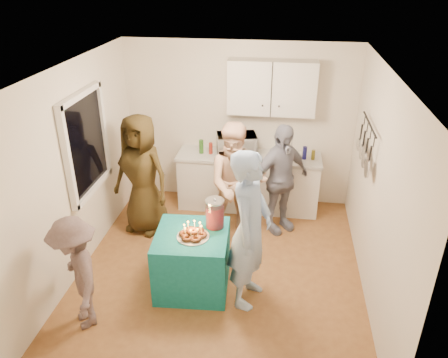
# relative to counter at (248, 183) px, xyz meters

# --- Properties ---
(floor) EXTENTS (4.00, 4.00, 0.00)m
(floor) POSITION_rel_counter_xyz_m (-0.20, -1.70, -0.43)
(floor) COLOR brown
(floor) RESTS_ON ground
(ceiling) EXTENTS (4.00, 4.00, 0.00)m
(ceiling) POSITION_rel_counter_xyz_m (-0.20, -1.70, 2.17)
(ceiling) COLOR white
(ceiling) RESTS_ON floor
(back_wall) EXTENTS (3.60, 3.60, 0.00)m
(back_wall) POSITION_rel_counter_xyz_m (-0.20, 0.30, 0.87)
(back_wall) COLOR silver
(back_wall) RESTS_ON floor
(left_wall) EXTENTS (4.00, 4.00, 0.00)m
(left_wall) POSITION_rel_counter_xyz_m (-2.00, -1.70, 0.87)
(left_wall) COLOR silver
(left_wall) RESTS_ON floor
(right_wall) EXTENTS (4.00, 4.00, 0.00)m
(right_wall) POSITION_rel_counter_xyz_m (1.60, -1.70, 0.87)
(right_wall) COLOR silver
(right_wall) RESTS_ON floor
(window_night) EXTENTS (0.04, 1.00, 1.20)m
(window_night) POSITION_rel_counter_xyz_m (-1.97, -1.40, 1.12)
(window_night) COLOR black
(window_night) RESTS_ON left_wall
(counter) EXTENTS (2.20, 0.58, 0.86)m
(counter) POSITION_rel_counter_xyz_m (0.00, 0.00, 0.00)
(counter) COLOR white
(counter) RESTS_ON floor
(countertop) EXTENTS (2.24, 0.62, 0.05)m
(countertop) POSITION_rel_counter_xyz_m (0.00, -0.00, 0.46)
(countertop) COLOR beige
(countertop) RESTS_ON counter
(upper_cabinet) EXTENTS (1.30, 0.30, 0.80)m
(upper_cabinet) POSITION_rel_counter_xyz_m (0.30, 0.15, 1.52)
(upper_cabinet) COLOR white
(upper_cabinet) RESTS_ON back_wall
(pot_rack) EXTENTS (0.12, 1.00, 0.60)m
(pot_rack) POSITION_rel_counter_xyz_m (1.52, -1.00, 1.17)
(pot_rack) COLOR black
(pot_rack) RESTS_ON right_wall
(microwave) EXTENTS (0.67, 0.53, 0.33)m
(microwave) POSITION_rel_counter_xyz_m (-0.20, 0.00, 0.64)
(microwave) COLOR white
(microwave) RESTS_ON countertop
(party_table) EXTENTS (0.90, 0.90, 0.76)m
(party_table) POSITION_rel_counter_xyz_m (-0.48, -2.06, -0.05)
(party_table) COLOR #106D70
(party_table) RESTS_ON floor
(donut_cake) EXTENTS (0.38, 0.38, 0.18)m
(donut_cake) POSITION_rel_counter_xyz_m (-0.45, -2.12, 0.42)
(donut_cake) COLOR #381C0C
(donut_cake) RESTS_ON party_table
(punch_jar) EXTENTS (0.22, 0.22, 0.34)m
(punch_jar) POSITION_rel_counter_xyz_m (-0.24, -1.86, 0.50)
(punch_jar) COLOR red
(punch_jar) RESTS_ON party_table
(man_birthday) EXTENTS (0.59, 0.77, 1.91)m
(man_birthday) POSITION_rel_counter_xyz_m (0.21, -2.17, 0.52)
(man_birthday) COLOR #9FBDE7
(man_birthday) RESTS_ON floor
(woman_back_left) EXTENTS (1.01, 0.81, 1.79)m
(woman_back_left) POSITION_rel_counter_xyz_m (-1.45, -0.87, 0.46)
(woman_back_left) COLOR brown
(woman_back_left) RESTS_ON floor
(woman_back_center) EXTENTS (0.96, 0.82, 1.74)m
(woman_back_center) POSITION_rel_counter_xyz_m (-0.09, -0.90, 0.44)
(woman_back_center) COLOR tan
(woman_back_center) RESTS_ON floor
(woman_back_right) EXTENTS (1.01, 0.92, 1.65)m
(woman_back_right) POSITION_rel_counter_xyz_m (0.50, -0.61, 0.40)
(woman_back_right) COLOR #0F1334
(woman_back_right) RESTS_ON floor
(child_near_left) EXTENTS (0.90, 0.99, 1.34)m
(child_near_left) POSITION_rel_counter_xyz_m (-1.55, -2.83, 0.24)
(child_near_left) COLOR #544344
(child_near_left) RESTS_ON floor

